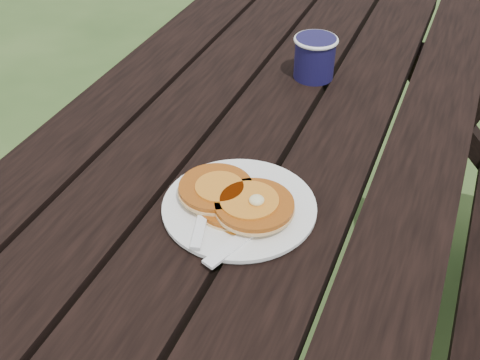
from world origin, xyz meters
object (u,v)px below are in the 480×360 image
at_px(plate, 239,208).
at_px(coffee_cup, 315,55).
at_px(pancake_stack, 236,199).
at_px(picnic_table, 237,301).

xyz_separation_m(plate, coffee_cup, (-0.02, 0.46, 0.05)).
bearing_deg(coffee_cup, pancake_stack, -88.23).
height_order(picnic_table, coffee_cup, coffee_cup).
bearing_deg(picnic_table, plate, -65.81).
relative_size(plate, coffee_cup, 2.54).
height_order(picnic_table, plate, plate).
distance_m(picnic_table, pancake_stack, 0.43).
height_order(plate, coffee_cup, coffee_cup).
bearing_deg(pancake_stack, plate, 47.09).
relative_size(plate, pancake_stack, 1.24).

